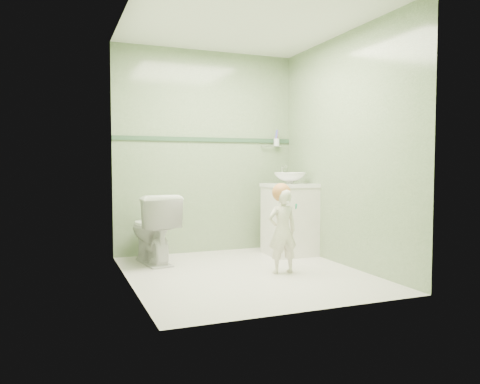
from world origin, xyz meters
name	(u,v)px	position (x,y,z in m)	size (l,w,h in m)	color
ground	(246,273)	(0.00, 0.00, 0.00)	(2.50, 2.50, 0.00)	silver
room_shell	(246,149)	(0.00, 0.00, 1.20)	(2.50, 2.54, 2.40)	gray
trim_stripe	(207,139)	(0.00, 1.24, 1.35)	(2.20, 0.02, 0.05)	#315239
vanity	(290,220)	(0.84, 0.70, 0.40)	(0.52, 0.50, 0.80)	silver
counter	(290,185)	(0.84, 0.70, 0.81)	(0.54, 0.52, 0.04)	white
basin	(290,178)	(0.84, 0.70, 0.89)	(0.37, 0.37, 0.13)	white
faucet	(283,171)	(0.84, 0.89, 0.97)	(0.03, 0.13, 0.18)	silver
cup_holder	(276,142)	(0.89, 1.18, 1.33)	(0.26, 0.07, 0.21)	silver
toilet	(153,229)	(-0.74, 0.80, 0.37)	(0.42, 0.73, 0.74)	white
toddler	(282,231)	(0.34, -0.11, 0.41)	(0.30, 0.20, 0.82)	beige
hair_cap	(281,192)	(0.34, -0.09, 0.78)	(0.18, 0.18, 0.18)	#BF763D
teal_toothbrush	(295,206)	(0.40, -0.24, 0.66)	(0.11, 0.13, 0.08)	#0C8E60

